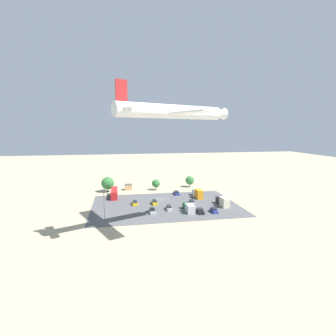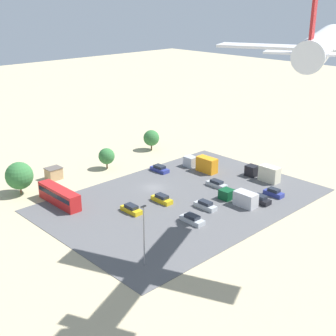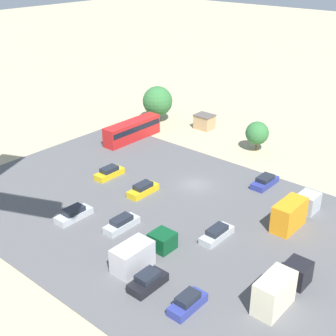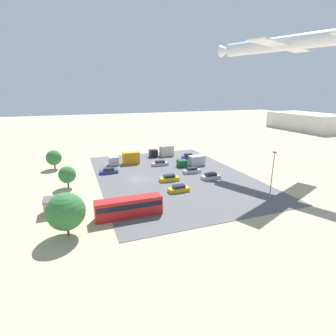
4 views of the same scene
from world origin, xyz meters
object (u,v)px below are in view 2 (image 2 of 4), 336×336
object	(u,v)px
parked_car_2	(160,169)
parked_car_5	(217,184)
bus	(59,195)
parked_car_4	(274,193)
parked_car_3	(131,209)
airplane	(323,44)
shed_building	(54,173)
parked_car_0	(162,199)
parked_truck_0	(202,164)
parked_car_6	(192,219)
parked_truck_2	(240,198)
parked_car_7	(260,200)
parked_truck_1	(264,173)
parked_car_1	(205,205)

from	to	relation	value
parked_car_2	parked_car_5	world-z (taller)	parked_car_2
bus	parked_car_4	size ratio (longest dim) A/B	2.82
parked_car_5	parked_car_3	bearing A→B (deg)	172.38
parked_car_2	airplane	size ratio (longest dim) A/B	0.15
bus	parked_car_5	xyz separation A→B (m)	(-29.00, 15.47, -1.19)
shed_building	parked_car_0	xyz separation A→B (m)	(-8.85, 25.79, -0.64)
parked_car_2	parked_truck_0	bearing A→B (deg)	140.55
shed_building	parked_car_2	bearing A→B (deg)	147.61
parked_car_0	parked_truck_0	distance (m)	20.20
shed_building	parked_truck_0	size ratio (longest dim) A/B	0.38
shed_building	parked_car_6	xyz separation A→B (m)	(-6.73, 36.06, -0.67)
parked_truck_2	bus	bearing A→B (deg)	136.26
parked_car_3	parked_car_7	size ratio (longest dim) A/B	1.10
parked_truck_1	parked_car_1	bearing A→B (deg)	-177.22
parked_car_1	parked_car_4	size ratio (longest dim) A/B	1.14
parked_car_3	parked_truck_0	xyz separation A→B (m)	(-26.40, -6.07, 0.97)
bus	parked_car_1	size ratio (longest dim) A/B	2.47
parked_car_2	parked_car_3	distance (m)	22.45
parked_car_0	shed_building	bearing A→B (deg)	-71.06
parked_car_3	parked_car_4	world-z (taller)	parked_car_4
shed_building	parked_truck_2	world-z (taller)	parked_truck_2
parked_car_5	parked_car_7	size ratio (longest dim) A/B	1.16
parked_car_6	parked_truck_0	world-z (taller)	parked_truck_0
parked_car_0	parked_truck_2	size ratio (longest dim) A/B	0.57
parked_truck_2	parked_truck_1	bearing A→B (deg)	16.97
parked_car_1	parked_car_2	distance (m)	22.17
parked_car_3	parked_truck_2	world-z (taller)	parked_truck_2
parked_truck_2	shed_building	bearing A→B (deg)	117.53
parked_car_1	airplane	world-z (taller)	airplane
parked_car_6	parked_car_7	size ratio (longest dim) A/B	1.15
parked_car_1	parked_car_4	distance (m)	15.62
parked_car_4	parked_car_7	distance (m)	4.91
bus	parked_car_2	world-z (taller)	bus
airplane	parked_car_6	bearing A→B (deg)	167.22
parked_car_2	parked_car_3	xyz separation A→B (m)	(18.72, 12.39, 0.02)
parked_car_7	parked_truck_0	world-z (taller)	parked_truck_0
parked_car_4	parked_car_5	world-z (taller)	parked_car_4
parked_car_3	parked_truck_0	size ratio (longest dim) A/B	0.51
parked_car_6	parked_truck_1	world-z (taller)	parked_truck_1
parked_car_1	parked_car_3	world-z (taller)	parked_car_1
parked_car_7	airplane	xyz separation A→B (m)	(11.97, 16.12, 31.68)
shed_building	parked_car_5	distance (m)	36.13
bus	airplane	distance (m)	55.40
parked_car_1	airplane	xyz separation A→B (m)	(2.31, 21.89, 31.74)
parked_car_6	airplane	size ratio (longest dim) A/B	0.15
airplane	parked_car_2	bearing A→B (deg)	143.43
parked_car_1	parked_truck_1	xyz separation A→B (m)	(-20.55, -1.00, 0.96)
shed_building	parked_car_4	size ratio (longest dim) A/B	0.83
parked_car_5	parked_truck_0	xyz separation A→B (m)	(-5.15, -8.91, 0.99)
parked_car_3	bus	bearing A→B (deg)	-58.47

